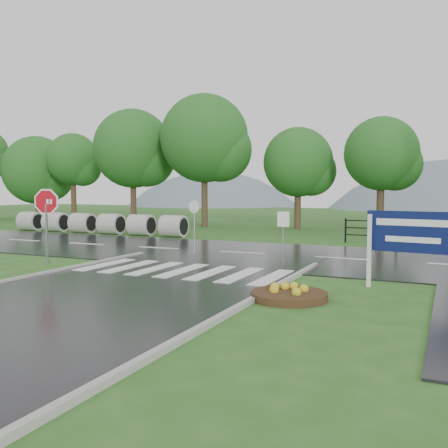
% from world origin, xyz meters
% --- Properties ---
extents(ground, '(120.00, 120.00, 0.00)m').
position_xyz_m(ground, '(0.00, 0.00, 0.00)').
color(ground, '#295A1E').
rests_on(ground, ground).
extents(main_road, '(90.00, 8.00, 0.04)m').
position_xyz_m(main_road, '(0.00, 10.00, 0.00)').
color(main_road, black).
rests_on(main_road, ground).
extents(crosswalk, '(6.50, 2.80, 0.02)m').
position_xyz_m(crosswalk, '(0.00, 5.00, 0.06)').
color(crosswalk, silver).
rests_on(crosswalk, ground).
extents(curb_right, '(0.15, 24.00, 0.12)m').
position_xyz_m(curb_right, '(3.55, -4.00, 0.00)').
color(curb_right, '#A3A39B').
rests_on(curb_right, ground).
extents(hills, '(102.00, 48.00, 48.00)m').
position_xyz_m(hills, '(3.49, 65.00, -15.54)').
color(hills, slate).
rests_on(hills, ground).
extents(treeline, '(83.20, 5.20, 10.00)m').
position_xyz_m(treeline, '(1.00, 24.00, 0.00)').
color(treeline, '#1B571B').
rests_on(treeline, ground).
extents(culvert_pipes, '(11.80, 1.20, 1.20)m').
position_xyz_m(culvert_pipes, '(-11.43, 15.00, 0.60)').
color(culvert_pipes, '#9E9B93').
rests_on(culvert_pipes, ground).
extents(stop_sign, '(1.21, 0.35, 2.82)m').
position_xyz_m(stop_sign, '(-5.26, 4.65, 1.95)').
color(stop_sign, '#939399').
rests_on(stop_sign, ground).
extents(estate_billboard, '(2.34, 0.39, 2.06)m').
position_xyz_m(estate_billboard, '(6.81, 5.03, 1.42)').
color(estate_billboard, silver).
rests_on(estate_billboard, ground).
extents(flower_bed, '(1.84, 1.84, 0.37)m').
position_xyz_m(flower_bed, '(4.24, 2.63, 0.14)').
color(flower_bed, '#332111').
rests_on(flower_bed, ground).
extents(reg_sign_small, '(0.42, 0.05, 1.87)m').
position_xyz_m(reg_sign_small, '(2.57, 7.38, 1.35)').
color(reg_sign_small, '#939399').
rests_on(reg_sign_small, ground).
extents(reg_sign_round, '(0.50, 0.13, 2.19)m').
position_xyz_m(reg_sign_round, '(-1.58, 8.78, 1.39)').
color(reg_sign_round, '#939399').
rests_on(reg_sign_round, ground).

